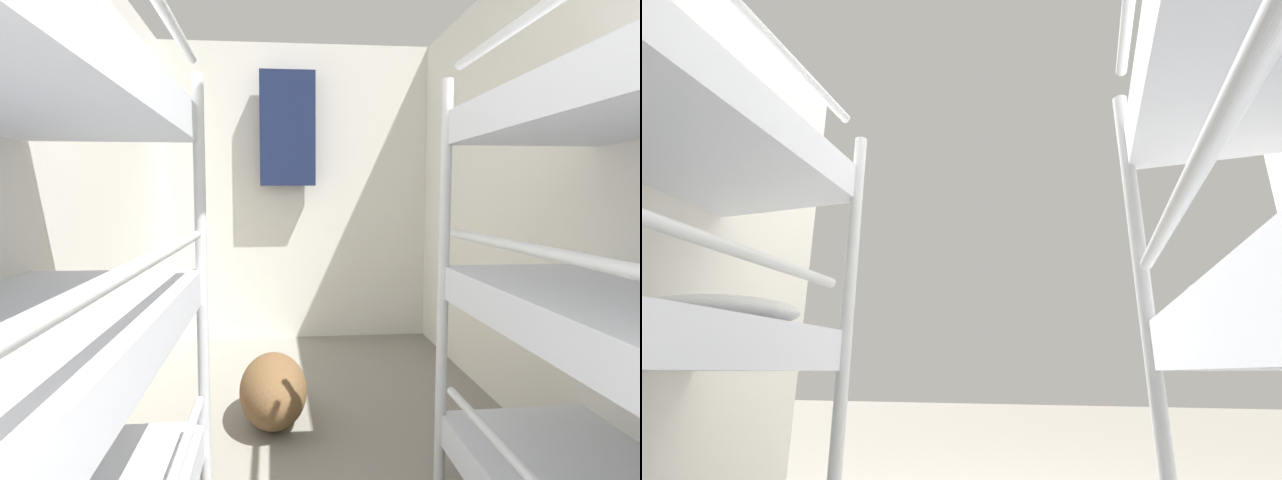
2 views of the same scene
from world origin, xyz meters
TOP-DOWN VIEW (x-y plane):
  - wall_left at (-1.13, 2.30)m, footprint 0.06×4.72m
  - wall_right at (1.13, 2.30)m, footprint 0.06×4.72m
  - wall_back at (0.00, 4.63)m, footprint 2.32×0.06m
  - duffel_bag at (-0.20, 3.02)m, footprint 0.36×0.63m
  - hanging_coat at (-0.07, 4.48)m, footprint 0.44×0.12m

SIDE VIEW (x-z plane):
  - duffel_bag at x=-0.20m, z-range 0.00..0.36m
  - wall_left at x=-1.13m, z-range 0.00..2.44m
  - wall_right at x=1.13m, z-range 0.00..2.44m
  - wall_back at x=0.00m, z-range 0.00..2.44m
  - hanging_coat at x=-0.07m, z-range 1.29..2.19m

